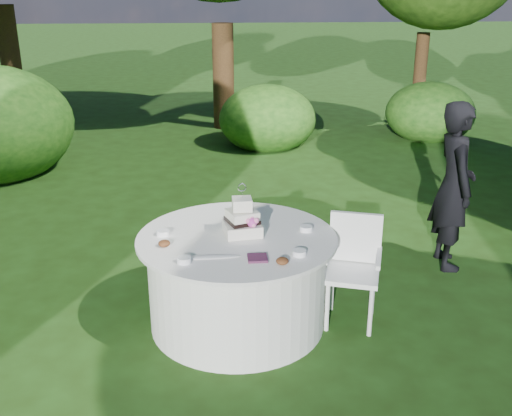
% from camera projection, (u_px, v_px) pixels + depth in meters
% --- Properties ---
extents(ground, '(80.00, 80.00, 0.00)m').
position_uv_depth(ground, '(238.00, 322.00, 4.92)').
color(ground, '#1B330D').
rests_on(ground, ground).
extents(napkins, '(0.14, 0.14, 0.02)m').
position_uv_depth(napkins, '(257.00, 258.00, 4.25)').
color(napkins, '#4B203A').
rests_on(napkins, table).
extents(feather_plume, '(0.48, 0.07, 0.01)m').
position_uv_depth(feather_plume, '(207.00, 257.00, 4.28)').
color(feather_plume, white).
rests_on(feather_plume, table).
extents(guest, '(0.43, 0.62, 1.62)m').
position_uv_depth(guest, '(454.00, 186.00, 5.67)').
color(guest, black).
rests_on(guest, ground).
extents(table, '(1.56, 1.56, 0.77)m').
position_uv_depth(table, '(237.00, 280.00, 4.78)').
color(table, silver).
rests_on(table, ground).
extents(cake, '(0.31, 0.31, 0.41)m').
position_uv_depth(cake, '(242.00, 221.00, 4.65)').
color(cake, silver).
rests_on(cake, table).
extents(chair, '(0.53, 0.53, 0.89)m').
position_uv_depth(chair, '(353.00, 261.00, 4.81)').
color(chair, white).
rests_on(chair, ground).
extents(votives, '(1.23, 0.61, 0.04)m').
position_uv_depth(votives, '(239.00, 243.00, 4.48)').
color(votives, white).
rests_on(votives, table).
extents(petal_cups, '(0.93, 0.46, 0.05)m').
position_uv_depth(petal_cups, '(221.00, 252.00, 4.32)').
color(petal_cups, '#562D16').
rests_on(petal_cups, table).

